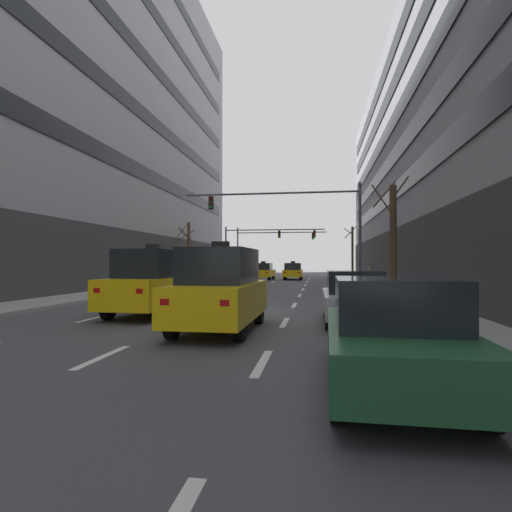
% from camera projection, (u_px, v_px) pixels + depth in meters
% --- Properties ---
extents(ground_plane, '(120.00, 120.00, 0.00)m').
position_uv_depth(ground_plane, '(211.00, 309.00, 15.77)').
color(ground_plane, '#424247').
extents(sidewalk_left, '(2.87, 80.00, 0.14)m').
position_uv_depth(sidewalk_left, '(31.00, 304.00, 16.91)').
color(sidewalk_left, gray).
rests_on(sidewalk_left, ground).
extents(sidewalk_right, '(2.87, 80.00, 0.14)m').
position_uv_depth(sidewalk_right, '(418.00, 311.00, 14.63)').
color(sidewalk_right, gray).
rests_on(sidewalk_right, ground).
extents(lane_stripe_l1_s3, '(0.16, 2.00, 0.01)m').
position_uv_depth(lane_stripe_l1_s3, '(94.00, 318.00, 13.27)').
color(lane_stripe_l1_s3, silver).
rests_on(lane_stripe_l1_s3, ground).
extents(lane_stripe_l1_s4, '(0.16, 2.00, 0.01)m').
position_uv_depth(lane_stripe_l1_s4, '(155.00, 303.00, 18.21)').
color(lane_stripe_l1_s4, silver).
rests_on(lane_stripe_l1_s4, ground).
extents(lane_stripe_l1_s5, '(0.16, 2.00, 0.01)m').
position_uv_depth(lane_stripe_l1_s5, '(190.00, 294.00, 23.15)').
color(lane_stripe_l1_s5, silver).
rests_on(lane_stripe_l1_s5, ground).
extents(lane_stripe_l1_s6, '(0.16, 2.00, 0.01)m').
position_uv_depth(lane_stripe_l1_s6, '(212.00, 288.00, 28.09)').
color(lane_stripe_l1_s6, silver).
rests_on(lane_stripe_l1_s6, ground).
extents(lane_stripe_l1_s7, '(0.16, 2.00, 0.01)m').
position_uv_depth(lane_stripe_l1_s7, '(228.00, 284.00, 33.04)').
color(lane_stripe_l1_s7, silver).
rests_on(lane_stripe_l1_s7, ground).
extents(lane_stripe_l1_s8, '(0.16, 2.00, 0.01)m').
position_uv_depth(lane_stripe_l1_s8, '(240.00, 282.00, 37.98)').
color(lane_stripe_l1_s8, silver).
rests_on(lane_stripe_l1_s8, ground).
extents(lane_stripe_l1_s9, '(0.16, 2.00, 0.01)m').
position_uv_depth(lane_stripe_l1_s9, '(249.00, 279.00, 42.92)').
color(lane_stripe_l1_s9, silver).
rests_on(lane_stripe_l1_s9, ground).
extents(lane_stripe_l1_s10, '(0.16, 2.00, 0.01)m').
position_uv_depth(lane_stripe_l1_s10, '(256.00, 278.00, 47.87)').
color(lane_stripe_l1_s10, silver).
rests_on(lane_stripe_l1_s10, ground).
extents(lane_stripe_l2_s2, '(0.16, 2.00, 0.01)m').
position_uv_depth(lane_stripe_l2_s2, '(103.00, 357.00, 7.86)').
color(lane_stripe_l2_s2, silver).
rests_on(lane_stripe_l2_s2, ground).
extents(lane_stripe_l2_s3, '(0.16, 2.00, 0.01)m').
position_uv_depth(lane_stripe_l2_s3, '(186.00, 320.00, 12.80)').
color(lane_stripe_l2_s3, silver).
rests_on(lane_stripe_l2_s3, ground).
extents(lane_stripe_l2_s4, '(0.16, 2.00, 0.01)m').
position_uv_depth(lane_stripe_l2_s4, '(223.00, 304.00, 17.75)').
color(lane_stripe_l2_s4, silver).
rests_on(lane_stripe_l2_s4, ground).
extents(lane_stripe_l2_s5, '(0.16, 2.00, 0.01)m').
position_uv_depth(lane_stripe_l2_s5, '(244.00, 295.00, 22.69)').
color(lane_stripe_l2_s5, silver).
rests_on(lane_stripe_l2_s5, ground).
extents(lane_stripe_l2_s6, '(0.16, 2.00, 0.01)m').
position_uv_depth(lane_stripe_l2_s6, '(257.00, 289.00, 27.63)').
color(lane_stripe_l2_s6, silver).
rests_on(lane_stripe_l2_s6, ground).
extents(lane_stripe_l2_s7, '(0.16, 2.00, 0.01)m').
position_uv_depth(lane_stripe_l2_s7, '(266.00, 285.00, 32.58)').
color(lane_stripe_l2_s7, silver).
rests_on(lane_stripe_l2_s7, ground).
extents(lane_stripe_l2_s8, '(0.16, 2.00, 0.01)m').
position_uv_depth(lane_stripe_l2_s8, '(273.00, 282.00, 37.52)').
color(lane_stripe_l2_s8, silver).
rests_on(lane_stripe_l2_s8, ground).
extents(lane_stripe_l2_s9, '(0.16, 2.00, 0.01)m').
position_uv_depth(lane_stripe_l2_s9, '(278.00, 279.00, 42.46)').
color(lane_stripe_l2_s9, silver).
rests_on(lane_stripe_l2_s9, ground).
extents(lane_stripe_l2_s10, '(0.16, 2.00, 0.01)m').
position_uv_depth(lane_stripe_l2_s10, '(283.00, 278.00, 47.40)').
color(lane_stripe_l2_s10, silver).
rests_on(lane_stripe_l2_s10, ground).
extents(lane_stripe_l3_s2, '(0.16, 2.00, 0.01)m').
position_uv_depth(lane_stripe_l3_s2, '(262.00, 363.00, 7.40)').
color(lane_stripe_l3_s2, silver).
rests_on(lane_stripe_l3_s2, ground).
extents(lane_stripe_l3_s3, '(0.16, 2.00, 0.01)m').
position_uv_depth(lane_stripe_l3_s3, '(285.00, 322.00, 12.34)').
color(lane_stripe_l3_s3, silver).
rests_on(lane_stripe_l3_s3, ground).
extents(lane_stripe_l3_s4, '(0.16, 2.00, 0.01)m').
position_uv_depth(lane_stripe_l3_s4, '(294.00, 305.00, 17.28)').
color(lane_stripe_l3_s4, silver).
rests_on(lane_stripe_l3_s4, ground).
extents(lane_stripe_l3_s5, '(0.16, 2.00, 0.01)m').
position_uv_depth(lane_stripe_l3_s5, '(300.00, 295.00, 22.23)').
color(lane_stripe_l3_s5, silver).
rests_on(lane_stripe_l3_s5, ground).
extents(lane_stripe_l3_s6, '(0.16, 2.00, 0.01)m').
position_uv_depth(lane_stripe_l3_s6, '(303.00, 289.00, 27.17)').
color(lane_stripe_l3_s6, silver).
rests_on(lane_stripe_l3_s6, ground).
extents(lane_stripe_l3_s7, '(0.16, 2.00, 0.01)m').
position_uv_depth(lane_stripe_l3_s7, '(305.00, 285.00, 32.11)').
color(lane_stripe_l3_s7, silver).
rests_on(lane_stripe_l3_s7, ground).
extents(lane_stripe_l3_s8, '(0.16, 2.00, 0.01)m').
position_uv_depth(lane_stripe_l3_s8, '(307.00, 282.00, 37.06)').
color(lane_stripe_l3_s8, silver).
rests_on(lane_stripe_l3_s8, ground).
extents(lane_stripe_l3_s9, '(0.16, 2.00, 0.01)m').
position_uv_depth(lane_stripe_l3_s9, '(308.00, 280.00, 42.00)').
color(lane_stripe_l3_s9, silver).
rests_on(lane_stripe_l3_s9, ground).
extents(lane_stripe_l3_s10, '(0.16, 2.00, 0.01)m').
position_uv_depth(lane_stripe_l3_s10, '(309.00, 278.00, 46.94)').
color(lane_stripe_l3_s10, silver).
rests_on(lane_stripe_l3_s10, ground).
extents(taxi_driving_0, '(1.95, 4.56, 1.89)m').
position_uv_depth(taxi_driving_0, '(293.00, 271.00, 42.47)').
color(taxi_driving_0, black).
rests_on(taxi_driving_0, ground).
extents(taxi_driving_1, '(2.07, 4.61, 1.89)m').
position_uv_depth(taxi_driving_1, '(263.00, 271.00, 42.06)').
color(taxi_driving_1, black).
rests_on(taxi_driving_1, ground).
extents(taxi_driving_2, '(1.93, 4.52, 2.36)m').
position_uv_depth(taxi_driving_2, '(220.00, 290.00, 10.89)').
color(taxi_driving_2, black).
rests_on(taxi_driving_2, ground).
extents(taxi_driving_3, '(2.14, 4.70, 2.42)m').
position_uv_depth(taxi_driving_3, '(153.00, 282.00, 14.14)').
color(taxi_driving_3, black).
rests_on(taxi_driving_3, ground).
extents(taxi_driving_4, '(1.92, 4.46, 2.32)m').
position_uv_depth(taxi_driving_4, '(201.00, 272.00, 30.71)').
color(taxi_driving_4, black).
rests_on(taxi_driving_4, ground).
extents(taxi_driving_5, '(1.90, 4.43, 1.83)m').
position_uv_depth(taxi_driving_5, '(243.00, 276.00, 30.20)').
color(taxi_driving_5, black).
rests_on(taxi_driving_5, ground).
extents(car_parked_0, '(1.86, 4.28, 1.59)m').
position_uv_depth(car_parked_0, '(393.00, 335.00, 5.77)').
color(car_parked_0, black).
rests_on(car_parked_0, ground).
extents(car_parked_1, '(1.77, 4.18, 1.56)m').
position_uv_depth(car_parked_1, '(354.00, 298.00, 12.08)').
color(car_parked_1, black).
rests_on(car_parked_1, ground).
extents(traffic_signal_0, '(10.91, 0.35, 6.47)m').
position_uv_depth(traffic_signal_0, '(303.00, 215.00, 25.18)').
color(traffic_signal_0, '#4C4C51').
rests_on(traffic_signal_0, sidewalk_right).
extents(traffic_signal_1, '(11.45, 0.35, 5.76)m').
position_uv_depth(traffic_signal_1, '(262.00, 239.00, 47.24)').
color(traffic_signal_1, '#4C4C51').
rests_on(traffic_signal_1, sidewalk_left).
extents(traffic_signal_2, '(11.80, 0.34, 6.25)m').
position_uv_depth(traffic_signal_2, '(266.00, 242.00, 54.36)').
color(traffic_signal_2, '#4C4C51').
rests_on(traffic_signal_2, sidewalk_left).
extents(street_tree_0, '(1.55, 1.51, 5.19)m').
position_uv_depth(street_tree_0, '(353.00, 251.00, 39.22)').
color(street_tree_0, '#4C3823').
rests_on(street_tree_0, sidewalk_right).
extents(street_tree_1, '(1.62, 1.77, 5.44)m').
position_uv_depth(street_tree_1, '(393.00, 240.00, 17.88)').
color(street_tree_1, '#4C3823').
rests_on(street_tree_1, sidewalk_right).
extents(street_tree_2, '(1.71, 2.02, 5.19)m').
position_uv_depth(street_tree_2, '(188.00, 250.00, 36.52)').
color(street_tree_2, '#4C3823').
rests_on(street_tree_2, sidewalk_left).
extents(pedestrian_0, '(0.21, 0.53, 1.55)m').
position_uv_depth(pedestrian_0, '(369.00, 272.00, 31.39)').
color(pedestrian_0, brown).
rests_on(pedestrian_0, sidewalk_right).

